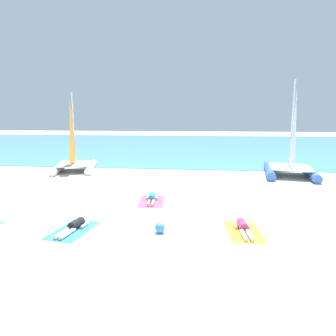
{
  "coord_description": "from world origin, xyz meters",
  "views": [
    {
      "loc": [
        1.61,
        -9.32,
        3.75
      ],
      "look_at": [
        0.0,
        4.97,
        1.2
      ],
      "focal_mm": 30.31,
      "sensor_mm": 36.0,
      "label": 1
    }
  ],
  "objects_px": {
    "sunbather_center_left": "(74,226)",
    "towel_center_right": "(152,201)",
    "towel_rightmost": "(244,231)",
    "sailboat_white": "(74,160)",
    "sunbather_center_right": "(152,198)",
    "sailboat_blue": "(290,162)",
    "sunbather_rightmost": "(243,227)",
    "towel_center_left": "(73,230)",
    "beach_ball": "(160,228)"
  },
  "relations": [
    {
      "from": "sailboat_blue",
      "to": "towel_rightmost",
      "type": "xyz_separation_m",
      "value": [
        -4.39,
        -9.86,
        -0.92
      ]
    },
    {
      "from": "towel_center_left",
      "to": "beach_ball",
      "type": "xyz_separation_m",
      "value": [
        2.95,
        0.12,
        0.17
      ]
    },
    {
      "from": "sunbather_center_right",
      "to": "sunbather_center_left",
      "type": "bearing_deg",
      "value": -124.7
    },
    {
      "from": "sailboat_blue",
      "to": "sailboat_white",
      "type": "relative_size",
      "value": 1.12
    },
    {
      "from": "sailboat_white",
      "to": "towel_rightmost",
      "type": "xyz_separation_m",
      "value": [
        10.37,
        -9.89,
        -0.82
      ]
    },
    {
      "from": "beach_ball",
      "to": "sailboat_blue",
      "type": "bearing_deg",
      "value": 55.16
    },
    {
      "from": "sailboat_white",
      "to": "sunbather_center_right",
      "type": "distance_m",
      "value": 9.55
    },
    {
      "from": "towel_rightmost",
      "to": "sunbather_rightmost",
      "type": "distance_m",
      "value": 0.14
    },
    {
      "from": "sunbather_center_right",
      "to": "towel_center_right",
      "type": "bearing_deg",
      "value": -90.0
    },
    {
      "from": "sailboat_white",
      "to": "beach_ball",
      "type": "relative_size",
      "value": 15.94
    },
    {
      "from": "sailboat_blue",
      "to": "towel_center_right",
      "type": "height_order",
      "value": "sailboat_blue"
    },
    {
      "from": "sunbather_center_left",
      "to": "towel_center_right",
      "type": "distance_m",
      "value": 4.1
    },
    {
      "from": "sailboat_white",
      "to": "sunbather_center_left",
      "type": "distance_m",
      "value": 11.38
    },
    {
      "from": "beach_ball",
      "to": "sailboat_white",
      "type": "bearing_deg",
      "value": 126.44
    },
    {
      "from": "sailboat_white",
      "to": "towel_center_right",
      "type": "distance_m",
      "value": 9.61
    },
    {
      "from": "sailboat_white",
      "to": "towel_center_left",
      "type": "xyz_separation_m",
      "value": [
        4.66,
        -10.42,
        -0.82
      ]
    },
    {
      "from": "sailboat_blue",
      "to": "sunbather_center_left",
      "type": "relative_size",
      "value": 3.95
    },
    {
      "from": "towel_rightmost",
      "to": "sunbather_rightmost",
      "type": "bearing_deg",
      "value": 93.96
    },
    {
      "from": "sailboat_blue",
      "to": "beach_ball",
      "type": "bearing_deg",
      "value": -114.76
    },
    {
      "from": "sunbather_center_right",
      "to": "sunbather_rightmost",
      "type": "distance_m",
      "value": 4.77
    },
    {
      "from": "sailboat_white",
      "to": "sunbather_center_right",
      "type": "relative_size",
      "value": 3.53
    },
    {
      "from": "sailboat_blue",
      "to": "towel_rightmost",
      "type": "height_order",
      "value": "sailboat_blue"
    },
    {
      "from": "sailboat_white",
      "to": "sunbather_center_right",
      "type": "xyz_separation_m",
      "value": [
        6.72,
        -6.75,
        -0.69
      ]
    },
    {
      "from": "towel_center_left",
      "to": "sunbather_rightmost",
      "type": "xyz_separation_m",
      "value": [
        5.71,
        0.6,
        0.13
      ]
    },
    {
      "from": "beach_ball",
      "to": "towel_center_left",
      "type": "bearing_deg",
      "value": -177.64
    },
    {
      "from": "towel_center_left",
      "to": "sailboat_white",
      "type": "bearing_deg",
      "value": 114.08
    },
    {
      "from": "sailboat_white",
      "to": "towel_center_left",
      "type": "distance_m",
      "value": 11.45
    },
    {
      "from": "sailboat_white",
      "to": "beach_ball",
      "type": "bearing_deg",
      "value": -69.62
    },
    {
      "from": "sailboat_white",
      "to": "sunbather_center_right",
      "type": "bearing_deg",
      "value": -61.17
    },
    {
      "from": "sailboat_white",
      "to": "sunbather_rightmost",
      "type": "xyz_separation_m",
      "value": [
        10.37,
        -9.82,
        -0.69
      ]
    },
    {
      "from": "sunbather_center_left",
      "to": "towel_rightmost",
      "type": "relative_size",
      "value": 0.82
    },
    {
      "from": "towel_center_left",
      "to": "towel_rightmost",
      "type": "height_order",
      "value": "same"
    },
    {
      "from": "sailboat_white",
      "to": "sunbather_rightmost",
      "type": "height_order",
      "value": "sailboat_white"
    },
    {
      "from": "sailboat_blue",
      "to": "towel_center_left",
      "type": "bearing_deg",
      "value": -124.08
    },
    {
      "from": "towel_center_left",
      "to": "towel_rightmost",
      "type": "relative_size",
      "value": 1.0
    },
    {
      "from": "sunbather_center_left",
      "to": "sunbather_rightmost",
      "type": "bearing_deg",
      "value": 13.92
    },
    {
      "from": "sailboat_white",
      "to": "sunbather_rightmost",
      "type": "bearing_deg",
      "value": -59.49
    },
    {
      "from": "sunbather_center_left",
      "to": "towel_center_right",
      "type": "bearing_deg",
      "value": 68.36
    },
    {
      "from": "towel_center_left",
      "to": "towel_rightmost",
      "type": "bearing_deg",
      "value": 5.36
    },
    {
      "from": "sailboat_blue",
      "to": "towel_center_right",
      "type": "relative_size",
      "value": 3.26
    },
    {
      "from": "sailboat_blue",
      "to": "beach_ball",
      "type": "xyz_separation_m",
      "value": [
        -7.16,
        -10.28,
        -0.75
      ]
    },
    {
      "from": "towel_rightmost",
      "to": "sailboat_white",
      "type": "bearing_deg",
      "value": 136.38
    },
    {
      "from": "sailboat_white",
      "to": "towel_center_right",
      "type": "xyz_separation_m",
      "value": [
        6.73,
        -6.82,
        -0.82
      ]
    },
    {
      "from": "sailboat_white",
      "to": "towel_rightmost",
      "type": "height_order",
      "value": "sailboat_white"
    },
    {
      "from": "sailboat_blue",
      "to": "sunbather_rightmost",
      "type": "relative_size",
      "value": 3.95
    },
    {
      "from": "towel_center_left",
      "to": "sunbather_rightmost",
      "type": "height_order",
      "value": "sunbather_rightmost"
    },
    {
      "from": "sailboat_white",
      "to": "sunbather_center_left",
      "type": "xyz_separation_m",
      "value": [
        4.67,
        -10.36,
        -0.69
      ]
    },
    {
      "from": "sailboat_white",
      "to": "sunbather_center_left",
      "type": "relative_size",
      "value": 3.54
    },
    {
      "from": "sunbather_center_left",
      "to": "towel_rightmost",
      "type": "xyz_separation_m",
      "value": [
        5.71,
        0.47,
        -0.13
      ]
    },
    {
      "from": "sunbather_center_right",
      "to": "sunbather_rightmost",
      "type": "relative_size",
      "value": 1.0
    }
  ]
}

